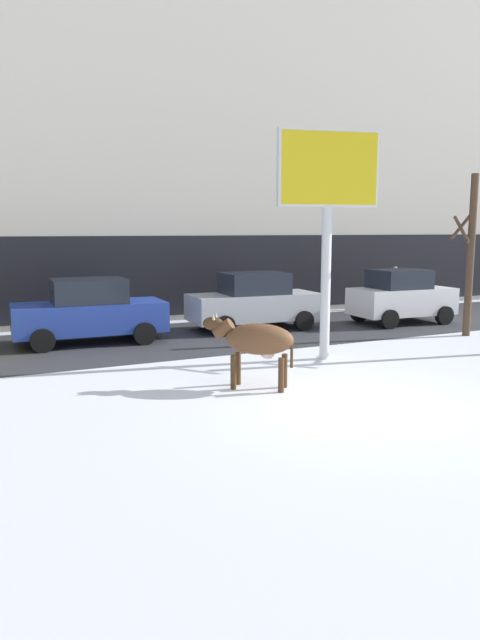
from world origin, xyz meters
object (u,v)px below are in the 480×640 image
at_px(billboard, 328,183).
at_px(car_blue_sedan, 89,312).
at_px(pedestrian_near_billboard, 395,287).
at_px(car_silver_sedan, 254,301).
at_px(cow_brown, 256,340).
at_px(car_white_hatchback, 401,297).
at_px(bare_tree_right_lot, 470,254).

height_order(billboard, car_blue_sedan, billboard).
bearing_deg(pedestrian_near_billboard, car_silver_sedan, -164.72).
relative_size(cow_brown, car_white_hatchback, 0.48).
relative_size(billboard, car_white_hatchback, 1.56).
height_order(car_blue_sedan, car_white_hatchback, car_white_hatchback).
xyz_separation_m(car_silver_sedan, bare_tree_right_lot, (5.32, -3.84, 1.59)).
bearing_deg(car_silver_sedan, billboard, -95.13).
bearing_deg(car_blue_sedan, bare_tree_right_lot, -19.16).
bearing_deg(car_blue_sedan, car_silver_sedan, 1.58).
height_order(cow_brown, car_blue_sedan, car_blue_sedan).
xyz_separation_m(cow_brown, billboard, (2.80, 1.72, 3.32)).
xyz_separation_m(billboard, car_silver_sedan, (0.43, 4.79, -3.41)).
xyz_separation_m(car_silver_sedan, car_white_hatchback, (5.14, -1.08, 0.02)).
height_order(cow_brown, billboard, billboard).
height_order(car_blue_sedan, pedestrian_near_billboard, car_blue_sedan).
distance_m(car_silver_sedan, pedestrian_near_billboard, 7.75).
distance_m(cow_brown, pedestrian_near_billboard, 13.70).
xyz_separation_m(billboard, car_blue_sedan, (-4.87, 4.64, -3.41)).
relative_size(car_silver_sedan, car_white_hatchback, 1.20).
distance_m(car_silver_sedan, bare_tree_right_lot, 6.75).
height_order(billboard, car_white_hatchback, billboard).
relative_size(cow_brown, billboard, 0.31).
relative_size(billboard, car_blue_sedan, 1.30).
relative_size(cow_brown, bare_tree_right_lot, 0.36).
height_order(car_silver_sedan, car_white_hatchback, car_white_hatchback).
bearing_deg(cow_brown, car_blue_sedan, 108.03).
height_order(car_silver_sedan, pedestrian_near_billboard, car_silver_sedan).
relative_size(billboard, bare_tree_right_lot, 1.15).
height_order(billboard, pedestrian_near_billboard, billboard).
bearing_deg(car_blue_sedan, cow_brown, -71.97).
xyz_separation_m(car_white_hatchback, pedestrian_near_billboard, (2.34, 3.12, -0.05)).
distance_m(cow_brown, billboard, 4.67).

